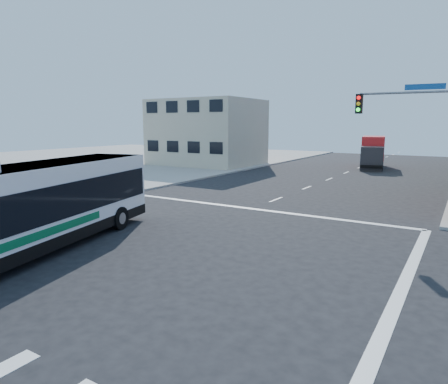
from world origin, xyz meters
The scene contains 6 objects.
ground centered at (0.00, 0.00, 0.00)m, with size 120.00×120.00×0.00m, color black.
sidewalk_nw centered at (-35.00, 35.00, 0.07)m, with size 50.00×50.00×0.15m, color #99968E.
building_west centered at (-17.02, 29.98, 4.01)m, with size 12.06×10.06×8.00m.
signal_mast_ne centered at (9.08, 10.62, 4.98)m, with size 7.91×1.13×8.07m.
transit_bus centered at (-3.52, -2.51, 1.90)m, with size 5.81×13.38×3.88m.
box_truck centered at (1.34, 37.17, 1.77)m, with size 3.70×8.38×3.65m.
Camera 1 is at (10.92, -11.49, 5.06)m, focal length 32.00 mm.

